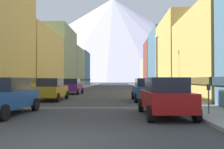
{
  "coord_description": "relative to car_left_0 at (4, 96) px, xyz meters",
  "views": [
    {
      "loc": [
        1.72,
        -6.48,
        1.69
      ],
      "look_at": [
        0.61,
        29.84,
        2.41
      ],
      "focal_mm": 39.77,
      "sensor_mm": 36.0,
      "label": 1
    }
  ],
  "objects": [
    {
      "name": "ground_plane",
      "position": [
        3.8,
        -5.19,
        -0.9
      ],
      "size": [
        400.0,
        400.0,
        0.0
      ],
      "primitive_type": "plane",
      "color": "#363636"
    },
    {
      "name": "sidewalk_left",
      "position": [
        -2.45,
        29.81,
        -0.82
      ],
      "size": [
        2.5,
        100.0,
        0.15
      ],
      "primitive_type": "cube",
      "color": "gray",
      "rests_on": "ground"
    },
    {
      "name": "sidewalk_right",
      "position": [
        10.05,
        29.81,
        -0.82
      ],
      "size": [
        2.5,
        100.0,
        0.15
      ],
      "primitive_type": "cube",
      "color": "gray",
      "rests_on": "ground"
    },
    {
      "name": "storefront_left_2",
      "position": [
        -6.87,
        22.45,
        3.2
      ],
      "size": [
        6.64,
        13.51,
        8.51
      ],
      "color": "#D8B259",
      "rests_on": "ground"
    },
    {
      "name": "storefront_left_3",
      "position": [
        -7.86,
        35.42,
        4.68
      ],
      "size": [
        8.61,
        12.04,
        11.51
      ],
      "color": "#8C9966",
      "rests_on": "ground"
    },
    {
      "name": "storefront_left_4",
      "position": [
        -7.89,
        48.14,
        3.59
      ],
      "size": [
        8.66,
        12.69,
        9.29
      ],
      "color": "#8C9966",
      "rests_on": "ground"
    },
    {
      "name": "storefront_left_5",
      "position": [
        -7.15,
        60.25,
        3.79
      ],
      "size": [
        7.18,
        10.56,
        9.71
      ],
      "color": "slate",
      "rests_on": "ground"
    },
    {
      "name": "storefront_right_2",
      "position": [
        14.48,
        22.22,
        3.89
      ],
      "size": [
        6.66,
        11.65,
        9.91
      ],
      "color": "#D8B259",
      "rests_on": "ground"
    },
    {
      "name": "storefront_right_3",
      "position": [
        14.95,
        33.86,
        4.24
      ],
      "size": [
        7.6,
        11.43,
        10.63
      ],
      "color": "slate",
      "rests_on": "ground"
    },
    {
      "name": "storefront_right_4",
      "position": [
        15.91,
        44.73,
        4.09
      ],
      "size": [
        9.52,
        9.16,
        10.32
      ],
      "color": "brown",
      "rests_on": "ground"
    },
    {
      "name": "storefront_right_5",
      "position": [
        15.73,
        53.49,
        2.38
      ],
      "size": [
        9.17,
        8.27,
        6.82
      ],
      "color": "beige",
      "rests_on": "ground"
    },
    {
      "name": "car_left_0",
      "position": [
        0.0,
        0.0,
        0.0
      ],
      "size": [
        2.25,
        4.48,
        1.78
      ],
      "color": "#19478C",
      "rests_on": "ground"
    },
    {
      "name": "car_left_1",
      "position": [
        -0.0,
        8.19,
        0.0
      ],
      "size": [
        2.09,
        4.41,
        1.78
      ],
      "color": "#B28419",
      "rests_on": "ground"
    },
    {
      "name": "car_left_2",
      "position": [
        -0.0,
        17.04,
        0.0
      ],
      "size": [
        2.08,
        4.41,
        1.78
      ],
      "color": "#591E72",
      "rests_on": "ground"
    },
    {
      "name": "car_right_0",
      "position": [
        7.6,
        -0.2,
        0.0
      ],
      "size": [
        2.17,
        4.45,
        1.78
      ],
      "color": "#9E1111",
      "rests_on": "ground"
    },
    {
      "name": "car_right_1",
      "position": [
        7.6,
        7.92,
        0.0
      ],
      "size": [
        2.13,
        4.43,
        1.78
      ],
      "color": "#19478C",
      "rests_on": "ground"
    },
    {
      "name": "parking_meter_near",
      "position": [
        9.55,
        -0.31,
        0.11
      ],
      "size": [
        0.14,
        0.1,
        1.33
      ],
      "color": "#595960",
      "rests_on": "sidewalk_right"
    },
    {
      "name": "potted_plant_0",
      "position": [
        -3.2,
        11.96,
        -0.18
      ],
      "size": [
        0.74,
        0.74,
        1.0
      ],
      "color": "#4C4C51",
      "rests_on": "sidewalk_left"
    },
    {
      "name": "pedestrian_1",
      "position": [
        -2.45,
        14.23,
        -0.04
      ],
      "size": [
        0.36,
        0.36,
        1.56
      ],
      "color": "brown",
      "rests_on": "sidewalk_left"
    },
    {
      "name": "pedestrian_2",
      "position": [
        -2.45,
        16.07,
        -0.0
      ],
      "size": [
        0.36,
        0.36,
        1.63
      ],
      "color": "brown",
      "rests_on": "sidewalk_left"
    },
    {
      "name": "streetlamp_right",
      "position": [
        9.15,
        12.49,
        3.09
      ],
      "size": [
        0.36,
        0.36,
        5.86
      ],
      "color": "black",
      "rests_on": "sidewalk_right"
    },
    {
      "name": "mountain_backdrop",
      "position": [
        -1.63,
        254.81,
        43.71
      ],
      "size": [
        263.24,
        263.24,
        89.22
      ],
      "primitive_type": "cone",
      "color": "silver",
      "rests_on": "ground"
    }
  ]
}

